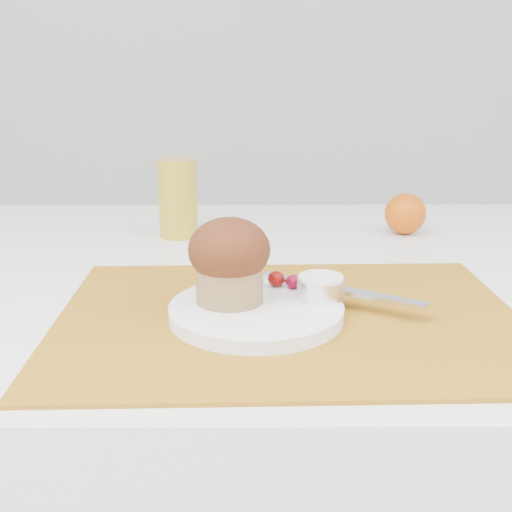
{
  "coord_description": "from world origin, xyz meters",
  "views": [
    {
      "loc": [
        -0.03,
        -0.78,
        1.02
      ],
      "look_at": [
        -0.03,
        -0.06,
        0.8
      ],
      "focal_mm": 45.0,
      "sensor_mm": 36.0,
      "label": 1
    }
  ],
  "objects_px": {
    "plate": "(256,311)",
    "orange": "(405,214)",
    "table": "(274,499)",
    "juice_glass": "(178,198)",
    "muffin": "(229,259)"
  },
  "relations": [
    {
      "from": "plate",
      "to": "orange",
      "type": "distance_m",
      "value": 0.44
    },
    {
      "from": "table",
      "to": "plate",
      "type": "xyz_separation_m",
      "value": [
        -0.03,
        -0.19,
        0.39
      ]
    },
    {
      "from": "juice_glass",
      "to": "plate",
      "type": "bearing_deg",
      "value": -70.94
    },
    {
      "from": "orange",
      "to": "muffin",
      "type": "bearing_deg",
      "value": -127.18
    },
    {
      "from": "orange",
      "to": "juice_glass",
      "type": "height_order",
      "value": "juice_glass"
    },
    {
      "from": "table",
      "to": "juice_glass",
      "type": "xyz_separation_m",
      "value": [
        -0.15,
        0.16,
        0.44
      ]
    },
    {
      "from": "plate",
      "to": "muffin",
      "type": "bearing_deg",
      "value": 156.62
    },
    {
      "from": "table",
      "to": "orange",
      "type": "distance_m",
      "value": 0.49
    },
    {
      "from": "muffin",
      "to": "table",
      "type": "bearing_deg",
      "value": 72.26
    },
    {
      "from": "juice_glass",
      "to": "muffin",
      "type": "xyz_separation_m",
      "value": [
        0.09,
        -0.34,
        0.01
      ]
    },
    {
      "from": "table",
      "to": "plate",
      "type": "height_order",
      "value": "plate"
    },
    {
      "from": "plate",
      "to": "muffin",
      "type": "xyz_separation_m",
      "value": [
        -0.03,
        0.01,
        0.05
      ]
    },
    {
      "from": "plate",
      "to": "orange",
      "type": "relative_size",
      "value": 2.83
    },
    {
      "from": "table",
      "to": "orange",
      "type": "xyz_separation_m",
      "value": [
        0.21,
        0.18,
        0.41
      ]
    },
    {
      "from": "juice_glass",
      "to": "muffin",
      "type": "distance_m",
      "value": 0.36
    }
  ]
}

